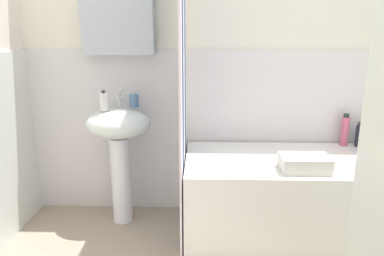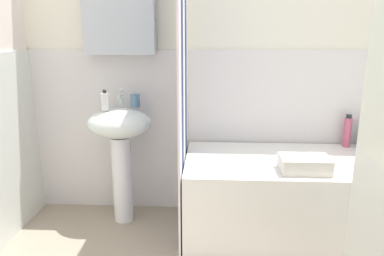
% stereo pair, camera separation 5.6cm
% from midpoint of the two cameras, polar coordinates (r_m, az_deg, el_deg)
% --- Properties ---
extents(wall_back_tiled, '(3.60, 0.18, 2.40)m').
position_cam_midpoint_polar(wall_back_tiled, '(2.65, 7.73, 10.56)').
color(wall_back_tiled, white).
rests_on(wall_back_tiled, ground_plane).
extents(sink, '(0.44, 0.34, 0.82)m').
position_cam_midpoint_polar(sink, '(2.58, -10.41, -1.83)').
color(sink, white).
rests_on(sink, ground_plane).
extents(faucet, '(0.03, 0.12, 0.12)m').
position_cam_midpoint_polar(faucet, '(2.59, -10.29, 4.63)').
color(faucet, silver).
rests_on(faucet, sink).
extents(soap_dispenser, '(0.05, 0.05, 0.14)m').
position_cam_midpoint_polar(soap_dispenser, '(2.49, -12.67, 4.08)').
color(soap_dispenser, silver).
rests_on(soap_dispenser, sink).
extents(toothbrush_cup, '(0.06, 0.06, 0.09)m').
position_cam_midpoint_polar(toothbrush_cup, '(2.56, -8.15, 4.25)').
color(toothbrush_cup, '#53799E').
rests_on(toothbrush_cup, sink).
extents(bathtub, '(1.42, 0.70, 0.54)m').
position_cam_midpoint_polar(bathtub, '(2.55, 16.19, -10.42)').
color(bathtub, white).
rests_on(bathtub, ground_plane).
extents(shower_curtain, '(0.01, 0.70, 2.00)m').
position_cam_midpoint_polar(shower_curtain, '(2.27, -0.65, 6.46)').
color(shower_curtain, white).
rests_on(shower_curtain, ground_plane).
extents(shampoo_bottle, '(0.07, 0.07, 0.15)m').
position_cam_midpoint_polar(shampoo_bottle, '(2.89, 27.25, -1.30)').
color(shampoo_bottle, '#344C9F').
rests_on(shampoo_bottle, bathtub).
extents(body_wash_bottle, '(0.06, 0.06, 0.17)m').
position_cam_midpoint_polar(body_wash_bottle, '(2.83, 25.43, -1.17)').
color(body_wash_bottle, '#202431').
rests_on(body_wash_bottle, bathtub).
extents(conditioner_bottle, '(0.05, 0.05, 0.23)m').
position_cam_midpoint_polar(conditioner_bottle, '(2.80, 23.41, -0.51)').
color(conditioner_bottle, '#C45472').
rests_on(conditioner_bottle, bathtub).
extents(towel_folded, '(0.28, 0.18, 0.09)m').
position_cam_midpoint_polar(towel_folded, '(2.24, 17.70, -5.39)').
color(towel_folded, silver).
rests_on(towel_folded, bathtub).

